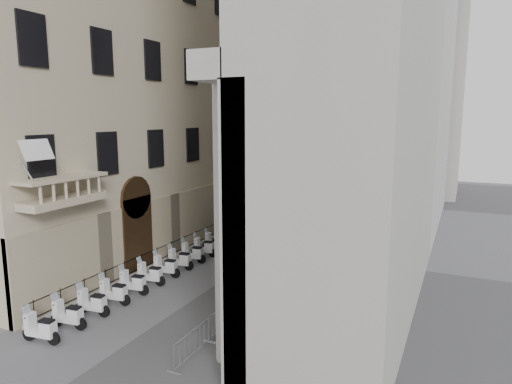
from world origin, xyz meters
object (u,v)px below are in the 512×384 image
scooter_0 (42,343)px  street_lamp (253,174)px  pedestrian_a (312,227)px  security_tent (265,190)px  info_kiosk (267,217)px  pedestrian_b (348,212)px

scooter_0 → street_lamp: street_lamp is taller
street_lamp → pedestrian_a: bearing=-11.1°
scooter_0 → pedestrian_a: (4.92, 19.47, 0.83)m
scooter_0 → pedestrian_a: 20.10m
security_tent → pedestrian_a: size_ratio=2.69×
scooter_0 → security_tent: security_tent is taller
scooter_0 → security_tent: size_ratio=0.33×
scooter_0 → info_kiosk: info_kiosk is taller
scooter_0 → pedestrian_a: size_ratio=0.90×
scooter_0 → info_kiosk: size_ratio=0.88×
street_lamp → pedestrian_b: street_lamp is taller
info_kiosk → pedestrian_b: bearing=37.8°
street_lamp → info_kiosk: street_lamp is taller
security_tent → info_kiosk: 2.22m
scooter_0 → pedestrian_b: bearing=-20.0°
pedestrian_b → security_tent: bearing=83.7°
security_tent → pedestrian_b: security_tent is taller
scooter_0 → info_kiosk: (0.64, 20.96, 0.86)m
street_lamp → pedestrian_b: size_ratio=4.63×
scooter_0 → pedestrian_a: pedestrian_a is taller
pedestrian_a → info_kiosk: bearing=-39.3°
street_lamp → info_kiosk: 3.61m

